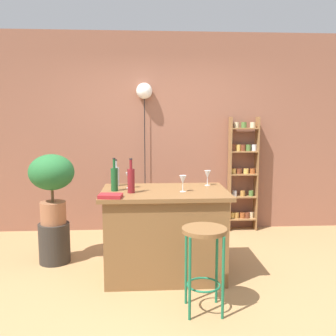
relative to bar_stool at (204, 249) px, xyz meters
The scene contains 15 objects.
ground 0.78m from the bar_stool, 120.95° to the left, with size 12.00×12.00×0.00m, color #A37A4C.
back_wall 2.59m from the bar_stool, 96.71° to the left, with size 6.40×0.10×2.80m, color #8C5642.
kitchen_counter 0.83m from the bar_stool, 110.20° to the left, with size 1.28×0.83×0.89m.
bar_stool is the anchor object (origin of this frame).
spice_shelf 2.46m from the bar_stool, 67.97° to the left, with size 0.41×0.17×1.63m.
plant_stool 1.94m from the bar_stool, 142.03° to the left, with size 0.34×0.34×0.45m, color #2D2823.
potted_plant 1.95m from the bar_stool, 142.03° to the left, with size 0.49×0.45×0.78m.
bottle_olive_oil 1.21m from the bar_stool, 135.40° to the left, with size 0.07×0.07×0.33m.
bottle_wine_red 1.40m from the bar_stool, 127.00° to the left, with size 0.07×0.07×0.29m.
bottle_soda_blue 1.03m from the bar_stool, 132.71° to the left, with size 0.07×0.07×0.34m.
wine_glass_left 1.22m from the bar_stool, 125.06° to the left, with size 0.07×0.07×0.16m.
wine_glass_center 1.14m from the bar_stool, 79.29° to the left, with size 0.07×0.07×0.16m.
wine_glass_right 0.84m from the bar_stool, 98.92° to the left, with size 0.07×0.07×0.16m.
cookbook 0.99m from the bar_stool, 150.69° to the left, with size 0.21×0.15×0.04m, color maroon.
pendant_globe_light 2.76m from the bar_stool, 101.78° to the left, with size 0.22×0.22×2.10m.
Camera 1 is at (-0.20, -3.42, 1.62)m, focal length 39.97 mm.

